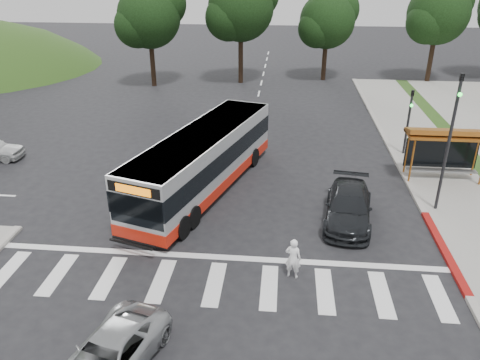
# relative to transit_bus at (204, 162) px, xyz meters

# --- Properties ---
(ground) EXTENTS (140.00, 140.00, 0.00)m
(ground) POSITION_rel_transit_bus_xyz_m (1.65, -2.70, -1.55)
(ground) COLOR black
(ground) RESTS_ON ground
(sidewalk_east) EXTENTS (4.00, 40.00, 0.12)m
(sidewalk_east) POSITION_rel_transit_bus_xyz_m (12.65, 5.30, -1.49)
(sidewalk_east) COLOR gray
(sidewalk_east) RESTS_ON ground
(curb_east) EXTENTS (0.30, 40.00, 0.15)m
(curb_east) POSITION_rel_transit_bus_xyz_m (10.65, 5.30, -1.47)
(curb_east) COLOR #9E9991
(curb_east) RESTS_ON ground
(curb_east_red) EXTENTS (0.32, 6.00, 0.15)m
(curb_east_red) POSITION_rel_transit_bus_xyz_m (10.65, -4.70, -1.47)
(curb_east_red) COLOR maroon
(curb_east_red) RESTS_ON ground
(crosswalk_ladder) EXTENTS (18.00, 2.60, 0.01)m
(crosswalk_ladder) POSITION_rel_transit_bus_xyz_m (1.65, -7.70, -1.54)
(crosswalk_ladder) COLOR silver
(crosswalk_ladder) RESTS_ON ground
(bus_shelter) EXTENTS (4.20, 1.60, 2.86)m
(bus_shelter) POSITION_rel_transit_bus_xyz_m (12.45, 2.41, 0.80)
(bus_shelter) COLOR #9C551A
(bus_shelter) RESTS_ON sidewalk_east
(traffic_signal_ne_tall) EXTENTS (0.18, 0.37, 6.50)m
(traffic_signal_ne_tall) POSITION_rel_transit_bus_xyz_m (11.25, -1.21, 2.33)
(traffic_signal_ne_tall) COLOR black
(traffic_signal_ne_tall) RESTS_ON ground
(traffic_signal_ne_short) EXTENTS (0.18, 0.37, 4.00)m
(traffic_signal_ne_short) POSITION_rel_transit_bus_xyz_m (11.25, 5.79, 0.93)
(traffic_signal_ne_short) COLOR black
(traffic_signal_ne_short) RESTS_ON ground
(tree_ne_a) EXTENTS (6.16, 5.74, 9.30)m
(tree_ne_a) POSITION_rel_transit_bus_xyz_m (17.72, 25.37, 4.84)
(tree_ne_a) COLOR black
(tree_ne_a) RESTS_ON parking_lot
(tree_north_a) EXTENTS (6.60, 6.15, 10.17)m
(tree_north_a) POSITION_rel_transit_bus_xyz_m (-0.27, 23.37, 5.38)
(tree_north_a) COLOR black
(tree_north_a) RESTS_ON ground
(tree_north_b) EXTENTS (5.72, 5.33, 8.43)m
(tree_north_b) POSITION_rel_transit_bus_xyz_m (7.72, 25.36, 4.11)
(tree_north_b) COLOR black
(tree_north_b) RESTS_ON ground
(tree_north_c) EXTENTS (6.16, 5.74, 9.30)m
(tree_north_c) POSITION_rel_transit_bus_xyz_m (-8.28, 21.37, 4.74)
(tree_north_c) COLOR black
(tree_north_c) RESTS_ON ground
(transit_bus) EXTENTS (5.99, 12.21, 3.09)m
(transit_bus) POSITION_rel_transit_bus_xyz_m (0.00, 0.00, 0.00)
(transit_bus) COLOR #B5B8BA
(transit_bus) RESTS_ON ground
(pedestrian) EXTENTS (0.67, 0.53, 1.63)m
(pedestrian) POSITION_rel_transit_bus_xyz_m (4.48, -6.98, -0.73)
(pedestrian) COLOR white
(pedestrian) RESTS_ON ground
(dark_sedan) EXTENTS (2.67, 5.17, 1.43)m
(dark_sedan) POSITION_rel_transit_bus_xyz_m (6.98, -2.55, -0.83)
(dark_sedan) COLOR black
(dark_sedan) RESTS_ON ground
(silver_suv_south) EXTENTS (3.07, 4.68, 1.20)m
(silver_suv_south) POSITION_rel_transit_bus_xyz_m (-0.74, -11.98, -0.95)
(silver_suv_south) COLOR #A4A6A9
(silver_suv_south) RESTS_ON ground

